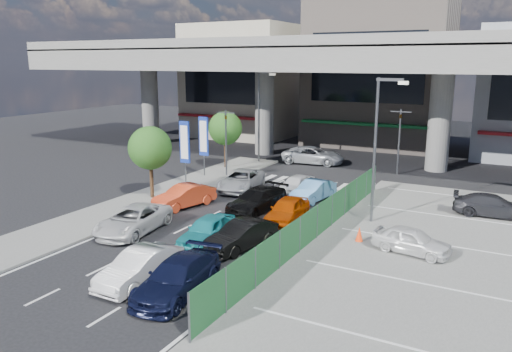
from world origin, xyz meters
The scene contains 30 objects.
ground centered at (0.00, 0.00, 0.00)m, with size 120.00×120.00×0.00m, color black.
parking_lot centered at (11.00, 2.00, 0.03)m, with size 12.00×28.00×0.06m, color slate.
sidewalk_left centered at (-7.00, 4.00, 0.06)m, with size 4.00×30.00×0.12m, color slate.
fence_run centered at (5.30, 1.00, 0.90)m, with size 0.16×22.00×1.80m, color #1C5328, non-canonical shape.
expressway centered at (0.00, 22.00, 8.76)m, with size 64.00×14.00×10.75m.
building_west centered at (-16.00, 31.97, 6.49)m, with size 12.00×10.90×13.00m.
building_center centered at (0.00, 32.97, 7.49)m, with size 14.00×10.90×15.00m.
traffic_light_left centered at (-6.20, 12.00, 3.94)m, with size 1.60×1.24×5.20m.
traffic_light_right centered at (5.50, 19.00, 3.94)m, with size 1.60×1.24×5.20m.
street_lamp_right centered at (7.17, 6.00, 4.77)m, with size 1.65×0.22×8.00m.
street_lamp_left centered at (-6.33, 18.00, 4.77)m, with size 1.65×0.22×8.00m.
signboard_near centered at (-7.20, 7.99, 3.06)m, with size 0.80×0.14×4.70m.
signboard_far centered at (-7.60, 10.99, 3.06)m, with size 0.80×0.14×4.70m.
tree_near centered at (-7.00, 4.00, 3.39)m, with size 2.80×2.80×4.80m.
tree_far centered at (-7.80, 14.50, 3.39)m, with size 2.80×2.80×4.80m.
hatch_white_back_mid centered at (0.86, -6.22, 0.69)m, with size 1.46×4.19×1.38m, color silver.
minivan_navy_back centered at (2.81, -6.31, 0.69)m, with size 1.93×4.76×1.38m, color black.
sedan_white_mid_left centered at (-3.61, -1.62, 0.69)m, with size 2.29×4.97×1.38m, color silver.
taxi_teal_mid centered at (0.75, -1.14, 0.69)m, with size 1.62×4.04×1.38m, color teal.
hatch_black_mid_right centered at (2.59, -0.94, 0.67)m, with size 1.41×4.05×1.33m, color black.
taxi_orange_left centered at (-4.04, 3.49, 0.69)m, with size 1.46×4.19×1.38m, color red.
sedan_black_mid centered at (0.34, 4.83, 0.69)m, with size 1.93×4.76×1.38m, color black.
taxi_orange_right centered at (2.81, 3.86, 0.69)m, with size 1.63×4.05×1.38m, color #B83D03.
wagon_silver_front_left centered at (-3.05, 8.86, 0.69)m, with size 2.29×4.97×1.38m, color #989A9F.
sedan_white_front_mid centered at (0.72, 9.85, 0.62)m, with size 1.47×3.65×1.24m, color white.
kei_truck_front_right centered at (2.45, 8.65, 0.65)m, with size 1.38×3.95×1.30m, color #5793CC.
crossing_wagon_silver centered at (-2.03, 19.81, 0.75)m, with size 2.49×5.40×1.50m, color silver.
parked_sedan_white centered at (9.95, 2.18, 0.68)m, with size 1.46×3.63×1.24m, color silver.
parked_sedan_dgrey centered at (12.93, 10.28, 0.69)m, with size 1.77×4.35×1.26m, color #29292E.
traffic_cone centered at (7.34, 2.58, 0.43)m, with size 0.38×0.38×0.73m, color #FC3B0E.
Camera 1 is at (13.94, -20.63, 8.84)m, focal length 35.00 mm.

